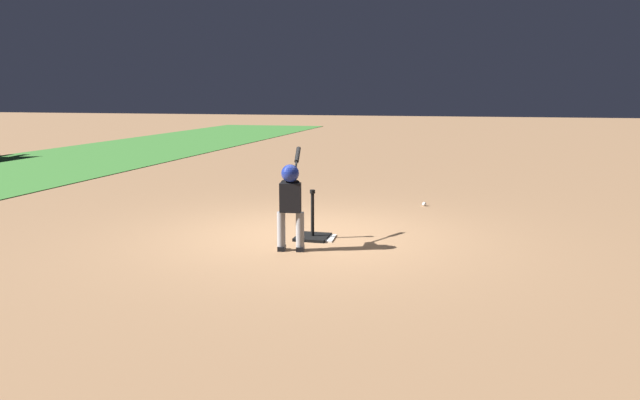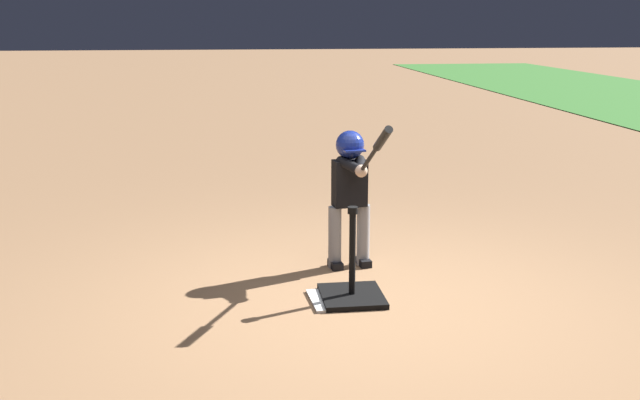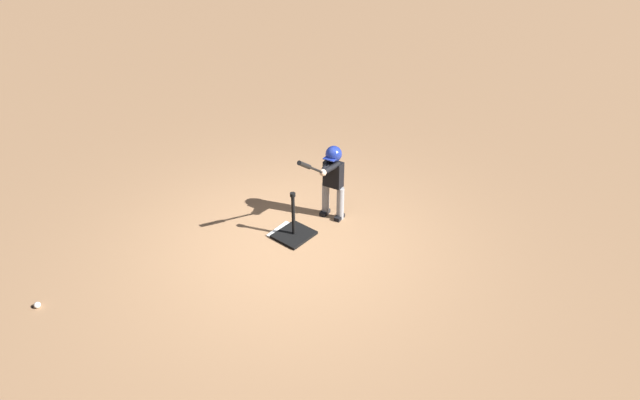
% 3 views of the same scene
% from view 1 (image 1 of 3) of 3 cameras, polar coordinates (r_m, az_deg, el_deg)
% --- Properties ---
extents(ground_plane, '(90.00, 90.00, 0.00)m').
position_cam_1_polar(ground_plane, '(9.10, -0.95, -3.29)').
color(ground_plane, '#99704C').
extents(home_plate, '(0.47, 0.47, 0.02)m').
position_cam_1_polar(home_plate, '(8.94, -0.09, -3.47)').
color(home_plate, white).
rests_on(home_plate, ground_plane).
extents(batting_tee, '(0.51, 0.46, 0.71)m').
position_cam_1_polar(batting_tee, '(8.92, -0.69, -3.03)').
color(batting_tee, black).
rests_on(batting_tee, ground_plane).
extents(batter_child, '(1.00, 0.37, 1.31)m').
position_cam_1_polar(batter_child, '(8.15, -2.69, 0.41)').
color(batter_child, gray).
rests_on(batter_child, ground_plane).
extents(baseball, '(0.07, 0.07, 0.07)m').
position_cam_1_polar(baseball, '(11.60, 9.51, -0.36)').
color(baseball, white).
rests_on(baseball, ground_plane).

